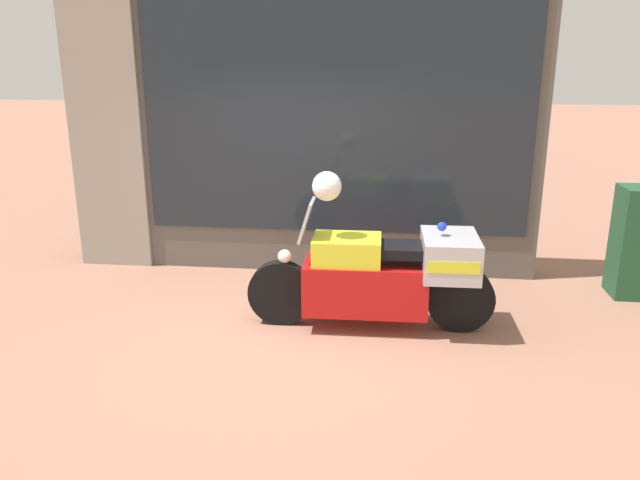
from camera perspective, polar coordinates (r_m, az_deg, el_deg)
ground_plane at (r=6.25m, az=-4.25°, el=-8.30°), size 60.00×60.00×0.00m
shop_building at (r=7.74m, az=-4.78°, el=11.53°), size 5.73×0.55×3.88m
window_display at (r=7.92m, az=1.17°, el=0.94°), size 4.35×0.30×2.07m
paramedic_motorcycle at (r=6.15m, az=5.96°, el=-3.11°), size 2.44×0.77×1.29m
white_helmet at (r=5.93m, az=0.63°, el=4.94°), size 0.28×0.28×0.28m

